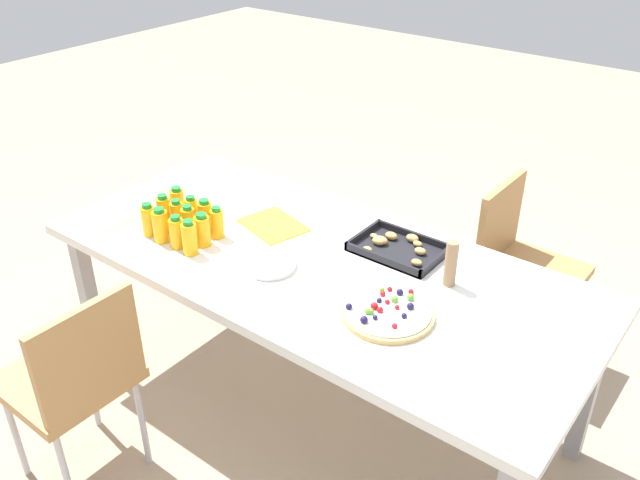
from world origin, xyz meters
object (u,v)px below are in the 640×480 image
juice_bottle_1 (161,226)px  juice_bottle_11 (217,223)px  juice_bottle_8 (178,205)px  party_table (316,273)px  chair_far_right (520,259)px  juice_bottle_0 (149,220)px  chair_near_left (76,375)px  fruit_pizza (388,312)px  napkin_stack (110,219)px  juice_bottle_4 (164,212)px  juice_bottle_10 (205,217)px  snack_tray (397,247)px  paper_folder (273,225)px  juice_bottle_2 (177,233)px  juice_bottle_3 (189,238)px  juice_bottle_7 (202,230)px  juice_bottle_6 (189,224)px  juice_bottle_5 (178,218)px  cardboard_tube (451,263)px  juice_bottle_9 (192,212)px

juice_bottle_1 → juice_bottle_11: bearing=45.9°
juice_bottle_11 → juice_bottle_8: bearing=179.6°
party_table → chair_far_right: bearing=59.3°
juice_bottle_0 → juice_bottle_11: 0.27m
chair_near_left → fruit_pizza: chair_near_left is taller
fruit_pizza → napkin_stack: 1.27m
juice_bottle_4 → chair_far_right: bearing=41.8°
chair_near_left → juice_bottle_10: (-0.07, 0.71, 0.29)m
juice_bottle_1 → snack_tray: (0.77, 0.50, -0.05)m
juice_bottle_4 → paper_folder: 0.44m
juice_bottle_10 → paper_folder: size_ratio=0.54×
juice_bottle_2 → juice_bottle_11: bearing=66.0°
juice_bottle_10 → napkin_stack: 0.43m
fruit_pizza → snack_tray: 0.42m
juice_bottle_3 → juice_bottle_7: 0.08m
juice_bottle_4 → juice_bottle_6: bearing=-1.4°
juice_bottle_1 → juice_bottle_4: 0.11m
juice_bottle_11 → juice_bottle_4: bearing=-161.0°
juice_bottle_5 → napkin_stack: bearing=-161.9°
fruit_pizza → juice_bottle_4: bearing=-177.5°
juice_bottle_10 → cardboard_tube: 0.98m
juice_bottle_3 → napkin_stack: bearing=-177.2°
chair_far_right → chair_near_left: 1.86m
juice_bottle_0 → juice_bottle_7: 0.24m
juice_bottle_7 → juice_bottle_0: bearing=-162.1°
juice_bottle_4 → juice_bottle_2: bearing=-25.2°
juice_bottle_4 → juice_bottle_8: (-0.00, 0.08, 0.00)m
juice_bottle_2 → juice_bottle_7: size_ratio=1.00×
juice_bottle_7 → juice_bottle_8: size_ratio=0.90×
chair_far_right → juice_bottle_5: (-1.04, -1.00, 0.29)m
juice_bottle_4 → snack_tray: size_ratio=0.44×
chair_far_right → napkin_stack: bearing=-50.1°
juice_bottle_3 → juice_bottle_4: size_ratio=0.96×
juice_bottle_9 → juice_bottle_8: bearing=177.8°
juice_bottle_9 → snack_tray: (0.76, 0.34, -0.05)m
chair_far_right → cardboard_tube: (-0.02, -0.67, 0.31)m
juice_bottle_7 → napkin_stack: 0.46m
chair_far_right → juice_bottle_11: bearing=-43.4°
juice_bottle_7 → juice_bottle_10: juice_bottle_10 is taller
juice_bottle_8 → juice_bottle_7: bearing=-19.5°
juice_bottle_5 → cardboard_tube: cardboard_tube is taller
juice_bottle_6 → cardboard_tube: cardboard_tube is taller
party_table → juice_bottle_7: (-0.41, -0.18, 0.12)m
juice_bottle_0 → cardboard_tube: (1.11, 0.41, 0.02)m
chair_far_right → juice_bottle_11: (-0.90, -0.93, 0.28)m
napkin_stack → paper_folder: (0.56, 0.37, -0.00)m
paper_folder → juice_bottle_9: bearing=-141.6°
chair_near_left → juice_bottle_6: (-0.08, 0.62, 0.29)m
juice_bottle_7 → fruit_pizza: size_ratio=0.44×
juice_bottle_11 → party_table: bearing=14.0°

